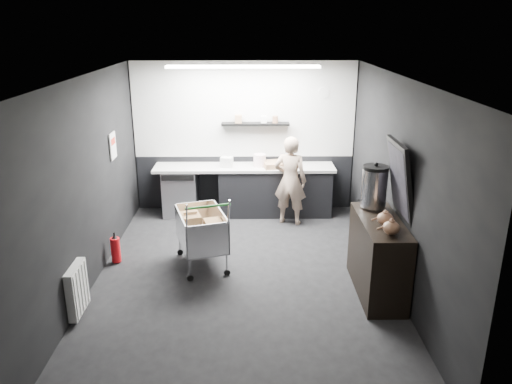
{
  "coord_description": "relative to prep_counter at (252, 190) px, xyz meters",
  "views": [
    {
      "loc": [
        0.11,
        -6.1,
        3.34
      ],
      "look_at": [
        0.18,
        0.4,
        1.11
      ],
      "focal_mm": 35.0,
      "sensor_mm": 36.0,
      "label": 1
    }
  ],
  "objects": [
    {
      "name": "floor",
      "position": [
        -0.14,
        -2.42,
        -0.46
      ],
      "size": [
        5.5,
        5.5,
        0.0
      ],
      "primitive_type": "plane",
      "color": "black",
      "rests_on": "ground"
    },
    {
      "name": "ceiling",
      "position": [
        -0.14,
        -2.42,
        2.24
      ],
      "size": [
        5.5,
        5.5,
        0.0
      ],
      "primitive_type": "plane",
      "rotation": [
        3.14,
        0.0,
        0.0
      ],
      "color": "silver",
      "rests_on": "wall_back"
    },
    {
      "name": "wall_back",
      "position": [
        -0.14,
        0.33,
        0.89
      ],
      "size": [
        5.5,
        0.0,
        5.5
      ],
      "primitive_type": "plane",
      "rotation": [
        1.57,
        0.0,
        0.0
      ],
      "color": "black",
      "rests_on": "floor"
    },
    {
      "name": "wall_front",
      "position": [
        -0.14,
        -5.17,
        0.89
      ],
      "size": [
        5.5,
        0.0,
        5.5
      ],
      "primitive_type": "plane",
      "rotation": [
        -1.57,
        0.0,
        0.0
      ],
      "color": "black",
      "rests_on": "floor"
    },
    {
      "name": "wall_left",
      "position": [
        -2.14,
        -2.42,
        0.89
      ],
      "size": [
        0.0,
        5.5,
        5.5
      ],
      "primitive_type": "plane",
      "rotation": [
        1.57,
        0.0,
        1.57
      ],
      "color": "black",
      "rests_on": "floor"
    },
    {
      "name": "wall_right",
      "position": [
        1.86,
        -2.42,
        0.89
      ],
      "size": [
        0.0,
        5.5,
        5.5
      ],
      "primitive_type": "plane",
      "rotation": [
        1.57,
        0.0,
        -1.57
      ],
      "color": "black",
      "rests_on": "floor"
    },
    {
      "name": "kitchen_wall_panel",
      "position": [
        -0.14,
        0.31,
        1.39
      ],
      "size": [
        3.95,
        0.02,
        1.7
      ],
      "primitive_type": "cube",
      "color": "silver",
      "rests_on": "wall_back"
    },
    {
      "name": "dado_panel",
      "position": [
        -0.14,
        0.31,
        0.04
      ],
      "size": [
        3.95,
        0.02,
        1.0
      ],
      "primitive_type": "cube",
      "color": "black",
      "rests_on": "wall_back"
    },
    {
      "name": "floating_shelf",
      "position": [
        0.06,
        0.2,
        1.16
      ],
      "size": [
        1.2,
        0.22,
        0.04
      ],
      "primitive_type": "cube",
      "color": "black",
      "rests_on": "wall_back"
    },
    {
      "name": "wall_clock",
      "position": [
        1.26,
        0.3,
        1.69
      ],
      "size": [
        0.2,
        0.03,
        0.2
      ],
      "primitive_type": "cylinder",
      "rotation": [
        1.57,
        0.0,
        0.0
      ],
      "color": "silver",
      "rests_on": "wall_back"
    },
    {
      "name": "poster",
      "position": [
        -2.12,
        -1.12,
        1.09
      ],
      "size": [
        0.02,
        0.3,
        0.4
      ],
      "primitive_type": "cube",
      "color": "silver",
      "rests_on": "wall_left"
    },
    {
      "name": "poster_red_band",
      "position": [
        -2.11,
        -1.12,
        1.16
      ],
      "size": [
        0.02,
        0.22,
        0.1
      ],
      "primitive_type": "cube",
      "color": "red",
      "rests_on": "poster"
    },
    {
      "name": "radiator",
      "position": [
        -2.08,
        -3.32,
        -0.11
      ],
      "size": [
        0.1,
        0.5,
        0.6
      ],
      "primitive_type": "cube",
      "color": "silver",
      "rests_on": "wall_left"
    },
    {
      "name": "ceiling_strip",
      "position": [
        -0.14,
        -0.57,
        2.21
      ],
      "size": [
        2.4,
        0.2,
        0.04
      ],
      "primitive_type": "cube",
      "color": "white",
      "rests_on": "ceiling"
    },
    {
      "name": "prep_counter",
      "position": [
        0.0,
        0.0,
        0.0
      ],
      "size": [
        3.2,
        0.61,
        0.9
      ],
      "color": "black",
      "rests_on": "floor"
    },
    {
      "name": "person",
      "position": [
        0.65,
        -0.45,
        0.31
      ],
      "size": [
        0.65,
        0.52,
        1.54
      ],
      "primitive_type": "imported",
      "rotation": [
        0.0,
        0.0,
        2.83
      ],
      "color": "beige",
      "rests_on": "floor"
    },
    {
      "name": "shopping_cart",
      "position": [
        -0.73,
        -2.02,
        0.07
      ],
      "size": [
        0.86,
        1.16,
        1.1
      ],
      "color": "silver",
      "rests_on": "floor"
    },
    {
      "name": "sideboard",
      "position": [
        1.61,
        -2.77,
        0.17
      ],
      "size": [
        0.57,
        1.33,
        1.99
      ],
      "color": "black",
      "rests_on": "floor"
    },
    {
      "name": "fire_extinguisher",
      "position": [
        -1.99,
        -1.94,
        -0.24
      ],
      "size": [
        0.14,
        0.14,
        0.45
      ],
      "color": "red",
      "rests_on": "floor"
    },
    {
      "name": "cardboard_box",
      "position": [
        0.45,
        -0.05,
        0.49
      ],
      "size": [
        0.53,
        0.44,
        0.09
      ],
      "primitive_type": "cube",
      "rotation": [
        0.0,
        0.0,
        0.18
      ],
      "color": "#926E4E",
      "rests_on": "prep_counter"
    },
    {
      "name": "pink_tub",
      "position": [
        0.14,
        0.0,
        0.55
      ],
      "size": [
        0.22,
        0.22,
        0.22
      ],
      "primitive_type": "cylinder",
      "color": "white",
      "rests_on": "prep_counter"
    },
    {
      "name": "white_container",
      "position": [
        -0.44,
        -0.05,
        0.53
      ],
      "size": [
        0.23,
        0.2,
        0.18
      ],
      "primitive_type": "cube",
      "rotation": [
        0.0,
        0.0,
        -0.22
      ],
      "color": "silver",
      "rests_on": "prep_counter"
    }
  ]
}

